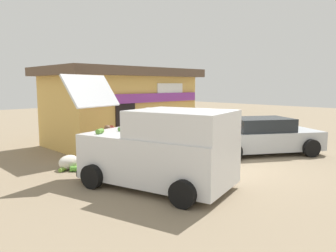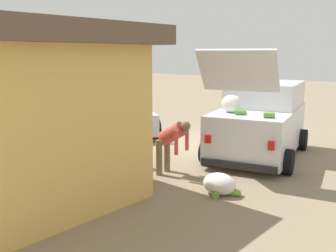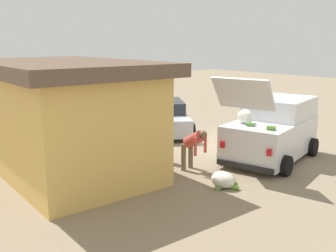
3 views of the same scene
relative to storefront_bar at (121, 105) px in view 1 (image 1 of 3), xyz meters
name	(u,v)px [view 1 (image 1 of 3)]	position (x,y,z in m)	size (l,w,h in m)	color
ground_plane	(226,167)	(-0.25, -5.94, -1.70)	(60.00, 60.00, 0.00)	gray
storefront_bar	(121,105)	(0.00, 0.00, 0.00)	(6.70, 4.16, 3.30)	#E0B259
delivery_van	(162,149)	(-3.06, -5.95, -0.72)	(3.01, 4.76, 2.89)	silver
parked_sedan	(260,137)	(2.37, -5.60, -1.05)	(4.73, 3.85, 1.36)	#B2B7BC
vendor_standing	(149,127)	(-0.72, -2.73, -0.69)	(0.56, 0.39, 1.75)	#4C4C51
customer_bending	(116,138)	(-2.40, -3.00, -0.87)	(0.82, 0.61, 1.31)	#726047
unloaded_banana_pile	(69,163)	(-3.96, -2.72, -1.50)	(0.81, 0.89, 0.44)	silver
paint_bucket	(205,139)	(2.49, -2.80, -1.50)	(0.27, 0.27, 0.40)	#BF3F33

